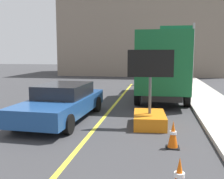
% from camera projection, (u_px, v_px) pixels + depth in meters
% --- Properties ---
extents(arrow_board_trailer, '(1.60, 1.87, 2.70)m').
position_uv_depth(arrow_board_trailer, '(150.00, 113.00, 9.57)').
color(arrow_board_trailer, orange).
rests_on(arrow_board_trailer, ground).
extents(box_truck, '(2.70, 7.67, 3.59)m').
position_uv_depth(box_truck, '(162.00, 65.00, 14.95)').
color(box_truck, black).
rests_on(box_truck, ground).
extents(pickup_car, '(2.30, 5.29, 1.38)m').
position_uv_depth(pickup_car, '(62.00, 102.00, 10.45)').
color(pickup_car, navy).
rests_on(pickup_car, ground).
extents(highway_guide_sign, '(2.79, 0.21, 5.00)m').
position_uv_depth(highway_guide_sign, '(183.00, 43.00, 21.98)').
color(highway_guide_sign, gray).
rests_on(highway_guide_sign, ground).
extents(far_building_block, '(18.22, 9.99, 9.16)m').
position_uv_depth(far_building_block, '(141.00, 37.00, 33.33)').
color(far_building_block, gray).
rests_on(far_building_block, ground).
extents(traffic_cone_mid_lane, '(0.36, 0.36, 0.76)m').
position_uv_depth(traffic_cone_mid_lane, '(179.00, 178.00, 4.81)').
color(traffic_cone_mid_lane, black).
rests_on(traffic_cone_mid_lane, ground).
extents(traffic_cone_far_lane, '(0.36, 0.36, 0.76)m').
position_uv_depth(traffic_cone_far_lane, '(173.00, 135.00, 7.33)').
color(traffic_cone_far_lane, black).
rests_on(traffic_cone_far_lane, ground).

